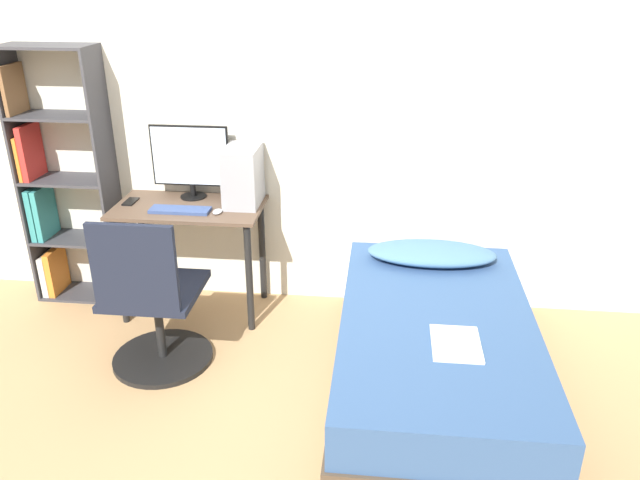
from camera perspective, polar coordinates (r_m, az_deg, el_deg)
name	(u,v)px	position (r m, az deg, el deg)	size (l,w,h in m)	color
ground_plane	(221,419)	(3.40, -9.02, -15.83)	(14.00, 14.00, 0.00)	tan
wall_back	(263,119)	(4.06, -5.25, 10.92)	(8.00, 0.05, 2.50)	silver
desk	(190,226)	(4.10, -11.77, 1.25)	(0.94, 0.52, 0.75)	brown
bookshelf	(57,190)	(4.51, -22.90, 4.23)	(0.58, 0.28, 1.71)	#38383D
office_chair	(153,311)	(3.65, -15.01, -6.29)	(0.58, 0.58, 0.97)	black
bed	(435,352)	(3.51, 10.45, -10.03)	(1.06, 1.88, 0.44)	#4C3D2D
pillow	(432,253)	(3.97, 10.17, -1.20)	(0.80, 0.36, 0.11)	teal
magazine	(456,344)	(3.18, 12.33, -9.24)	(0.24, 0.32, 0.01)	silver
monitor	(190,159)	(4.12, -11.78, 7.28)	(0.51, 0.17, 0.48)	black
keyboard	(180,210)	(3.96, -12.67, 2.69)	(0.37, 0.12, 0.02)	#33477A
pc_tower	(243,176)	(3.97, -7.06, 5.84)	(0.21, 0.32, 0.37)	#99999E
mouse	(217,212)	(3.89, -9.36, 2.58)	(0.06, 0.09, 0.02)	silver
phone	(131,201)	(4.20, -16.93, 3.39)	(0.07, 0.14, 0.01)	black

